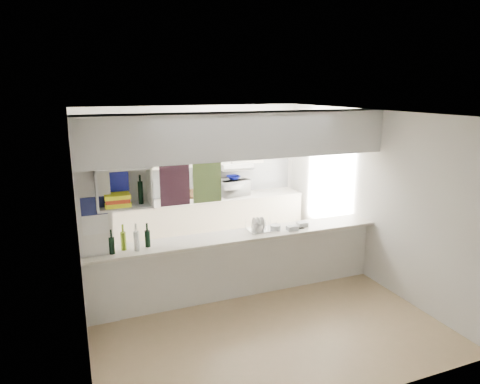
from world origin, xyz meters
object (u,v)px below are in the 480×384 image
bowl (233,177)px  wine_bottles (130,241)px  dish_rack (261,225)px  microwave (233,187)px

bowl → wine_bottles: 3.13m
dish_rack → wine_bottles: (-1.84, -0.10, 0.04)m
microwave → wine_bottles: bearing=33.3°
microwave → bowl: bearing=-130.3°
bowl → wine_bottles: (-2.22, -2.19, -0.22)m
microwave → wine_bottles: (-2.21, -2.16, -0.03)m
microwave → dish_rack: (-0.36, -2.06, -0.07)m
dish_rack → wine_bottles: bearing=-175.2°
microwave → bowl: bowl is taller
microwave → dish_rack: size_ratio=1.43×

